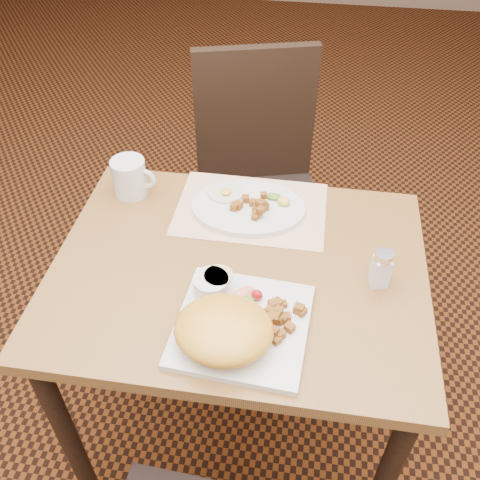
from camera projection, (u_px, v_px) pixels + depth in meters
The scene contains 15 objects.
ground at pixel (239, 421), 1.80m from camera, with size 8.00×8.00×0.00m, color black.
table at pixel (238, 296), 1.36m from camera, with size 0.90×0.70×0.75m.
chair_far at pixel (258, 178), 1.90m from camera, with size 0.52×0.53×0.97m.
placemat at pixel (251, 209), 1.44m from camera, with size 0.40×0.28×0.00m, color white.
plate_square at pixel (242, 326), 1.15m from camera, with size 0.28×0.28×0.02m, color silver.
plate_oval at pixel (248, 208), 1.43m from camera, with size 0.30×0.23×0.02m, color silver, non-canonical shape.
hollandaise_mound at pixel (223, 330), 1.09m from camera, with size 0.21×0.18×0.08m.
ramekin at pixel (212, 284), 1.19m from camera, with size 0.09×0.09×0.04m.
garnish_sq at pixel (247, 294), 1.19m from camera, with size 0.08×0.06×0.03m.
fried_egg at pixel (226, 192), 1.46m from camera, with size 0.10×0.10×0.02m.
garnish_ov at pixel (280, 199), 1.43m from camera, with size 0.07×0.06×0.02m.
salt_shaker at pixel (381, 268), 1.21m from camera, with size 0.05×0.05×0.10m.
coffee_mug at pixel (130, 177), 1.46m from camera, with size 0.12×0.09×0.11m.
home_fries_sq at pixel (279, 317), 1.14m from camera, with size 0.09×0.13×0.04m.
home_fries_ov at pixel (255, 206), 1.41m from camera, with size 0.10×0.09×0.03m.
Camera 1 is at (0.14, -0.89, 1.68)m, focal length 40.00 mm.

